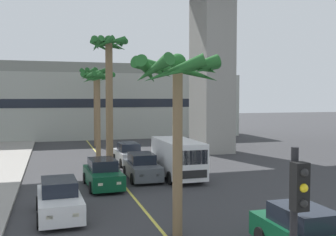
{
  "coord_description": "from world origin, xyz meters",
  "views": [
    {
      "loc": [
        -3.89,
        1.06,
        4.99
      ],
      "look_at": [
        0.0,
        14.0,
        4.27
      ],
      "focal_mm": 41.82,
      "sensor_mm": 36.0,
      "label": 1
    }
  ],
  "objects_px": {
    "car_queue_fourth": "(305,235)",
    "palm_tree_farthest_median": "(178,83)",
    "palm_tree_near_median": "(98,87)",
    "car_queue_fifth": "(129,154)",
    "car_queue_second": "(59,200)",
    "delivery_van": "(178,157)",
    "car_queue_third": "(103,174)",
    "car_queue_front": "(142,167)",
    "palm_tree_far_median": "(109,69)",
    "palm_tree_mid_median": "(95,81)"
  },
  "relations": [
    {
      "from": "car_queue_fourth",
      "to": "palm_tree_farthest_median",
      "type": "xyz_separation_m",
      "value": [
        -3.19,
        3.0,
        4.76
      ]
    },
    {
      "from": "car_queue_fourth",
      "to": "palm_tree_farthest_median",
      "type": "bearing_deg",
      "value": 136.82
    },
    {
      "from": "palm_tree_near_median",
      "to": "car_queue_fifth",
      "type": "bearing_deg",
      "value": -63.99
    },
    {
      "from": "car_queue_second",
      "to": "palm_tree_farthest_median",
      "type": "bearing_deg",
      "value": -40.97
    },
    {
      "from": "car_queue_second",
      "to": "delivery_van",
      "type": "relative_size",
      "value": 0.79
    },
    {
      "from": "car_queue_third",
      "to": "palm_tree_farthest_median",
      "type": "distance_m",
      "value": 9.75
    },
    {
      "from": "car_queue_front",
      "to": "car_queue_second",
      "type": "relative_size",
      "value": 0.99
    },
    {
      "from": "car_queue_fourth",
      "to": "palm_tree_far_median",
      "type": "bearing_deg",
      "value": 103.27
    },
    {
      "from": "palm_tree_mid_median",
      "to": "palm_tree_far_median",
      "type": "height_order",
      "value": "palm_tree_far_median"
    },
    {
      "from": "car_queue_second",
      "to": "delivery_van",
      "type": "height_order",
      "value": "delivery_van"
    },
    {
      "from": "car_queue_second",
      "to": "palm_tree_far_median",
      "type": "bearing_deg",
      "value": 69.83
    },
    {
      "from": "car_queue_third",
      "to": "car_queue_fifth",
      "type": "distance_m",
      "value": 7.56
    },
    {
      "from": "car_queue_third",
      "to": "palm_tree_farthest_median",
      "type": "height_order",
      "value": "palm_tree_farthest_median"
    },
    {
      "from": "car_queue_front",
      "to": "delivery_van",
      "type": "distance_m",
      "value": 2.27
    },
    {
      "from": "car_queue_fourth",
      "to": "palm_tree_near_median",
      "type": "height_order",
      "value": "palm_tree_near_median"
    },
    {
      "from": "car_queue_fourth",
      "to": "delivery_van",
      "type": "height_order",
      "value": "delivery_van"
    },
    {
      "from": "palm_tree_farthest_median",
      "to": "car_queue_third",
      "type": "bearing_deg",
      "value": 100.87
    },
    {
      "from": "car_queue_fifth",
      "to": "palm_tree_far_median",
      "type": "height_order",
      "value": "palm_tree_far_median"
    },
    {
      "from": "palm_tree_mid_median",
      "to": "palm_tree_far_median",
      "type": "relative_size",
      "value": 0.88
    },
    {
      "from": "car_queue_fourth",
      "to": "car_queue_second",
      "type": "bearing_deg",
      "value": 138.03
    },
    {
      "from": "car_queue_fourth",
      "to": "palm_tree_far_median",
      "type": "xyz_separation_m",
      "value": [
        -3.76,
        15.93,
        6.14
      ]
    },
    {
      "from": "palm_tree_near_median",
      "to": "palm_tree_far_median",
      "type": "relative_size",
      "value": 0.79
    },
    {
      "from": "palm_tree_near_median",
      "to": "palm_tree_mid_median",
      "type": "relative_size",
      "value": 0.9
    },
    {
      "from": "car_queue_fourth",
      "to": "palm_tree_farthest_median",
      "type": "distance_m",
      "value": 6.46
    },
    {
      "from": "car_queue_second",
      "to": "palm_tree_far_median",
      "type": "xyz_separation_m",
      "value": [
        3.46,
        9.43,
        6.14
      ]
    },
    {
      "from": "car_queue_fourth",
      "to": "palm_tree_farthest_median",
      "type": "relative_size",
      "value": 0.63
    },
    {
      "from": "car_queue_third",
      "to": "car_queue_fifth",
      "type": "relative_size",
      "value": 1.01
    },
    {
      "from": "car_queue_second",
      "to": "delivery_van",
      "type": "bearing_deg",
      "value": 39.82
    },
    {
      "from": "palm_tree_mid_median",
      "to": "palm_tree_far_median",
      "type": "bearing_deg",
      "value": -92.44
    },
    {
      "from": "car_queue_third",
      "to": "palm_tree_near_median",
      "type": "bearing_deg",
      "value": 84.7
    },
    {
      "from": "car_queue_front",
      "to": "palm_tree_mid_median",
      "type": "bearing_deg",
      "value": 93.23
    },
    {
      "from": "car_queue_third",
      "to": "palm_tree_far_median",
      "type": "bearing_deg",
      "value": 77.2
    },
    {
      "from": "car_queue_fifth",
      "to": "palm_tree_mid_median",
      "type": "distance_m",
      "value": 12.66
    },
    {
      "from": "car_queue_fifth",
      "to": "car_queue_second",
      "type": "bearing_deg",
      "value": -113.82
    },
    {
      "from": "palm_tree_farthest_median",
      "to": "car_queue_fifth",
      "type": "bearing_deg",
      "value": 85.49
    },
    {
      "from": "car_queue_second",
      "to": "palm_tree_near_median",
      "type": "relative_size",
      "value": 0.58
    },
    {
      "from": "palm_tree_near_median",
      "to": "palm_tree_far_median",
      "type": "height_order",
      "value": "palm_tree_far_median"
    },
    {
      "from": "car_queue_third",
      "to": "car_queue_front",
      "type": "bearing_deg",
      "value": 30.47
    },
    {
      "from": "car_queue_front",
      "to": "car_queue_fourth",
      "type": "xyz_separation_m",
      "value": [
        2.24,
        -12.85,
        0.0
      ]
    },
    {
      "from": "palm_tree_far_median",
      "to": "palm_tree_farthest_median",
      "type": "height_order",
      "value": "palm_tree_far_median"
    },
    {
      "from": "palm_tree_far_median",
      "to": "palm_tree_farthest_median",
      "type": "bearing_deg",
      "value": -87.5
    },
    {
      "from": "car_queue_fourth",
      "to": "delivery_van",
      "type": "distance_m",
      "value": 12.46
    },
    {
      "from": "car_queue_third",
      "to": "palm_tree_mid_median",
      "type": "relative_size",
      "value": 0.52
    },
    {
      "from": "car_queue_front",
      "to": "palm_tree_farthest_median",
      "type": "xyz_separation_m",
      "value": [
        -0.96,
        -9.86,
        4.76
      ]
    },
    {
      "from": "car_queue_third",
      "to": "palm_tree_mid_median",
      "type": "height_order",
      "value": "palm_tree_mid_median"
    },
    {
      "from": "car_queue_second",
      "to": "palm_tree_farthest_median",
      "type": "xyz_separation_m",
      "value": [
        4.03,
        -3.5,
        4.76
      ]
    },
    {
      "from": "palm_tree_far_median",
      "to": "car_queue_third",
      "type": "bearing_deg",
      "value": -102.8
    },
    {
      "from": "car_queue_fifth",
      "to": "palm_tree_near_median",
      "type": "xyz_separation_m",
      "value": [
        -1.82,
        3.73,
        5.11
      ]
    },
    {
      "from": "car_queue_front",
      "to": "palm_tree_far_median",
      "type": "height_order",
      "value": "palm_tree_far_median"
    },
    {
      "from": "car_queue_fifth",
      "to": "palm_tree_farthest_median",
      "type": "xyz_separation_m",
      "value": [
        -1.21,
        -15.37,
        4.76
      ]
    }
  ]
}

